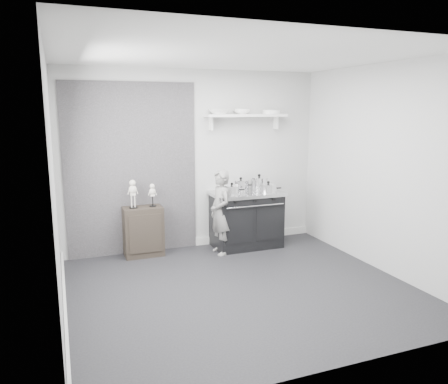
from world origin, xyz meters
The scene contains 15 objects.
ground centered at (0.00, 0.00, 0.00)m, with size 4.00×4.00×0.00m, color black.
room_shell centered at (-0.09, 0.15, 1.64)m, with size 4.02×3.62×2.71m.
wall_shelf centered at (0.80, 1.68, 2.01)m, with size 1.30×0.26×0.24m.
stove centered at (0.73, 1.48, 0.44)m, with size 1.08×0.68×0.87m.
side_cabinet centered at (-0.85, 1.61, 0.36)m, with size 0.56×0.33×0.73m, color black.
child centered at (0.24, 1.30, 0.63)m, with size 0.46×0.30×1.25m, color gray.
pot_front_left centered at (0.44, 1.37, 0.94)m, with size 0.32×0.23×0.18m.
pot_back_left centered at (0.69, 1.60, 0.95)m, with size 0.34×0.26×0.21m.
pot_back_right centered at (0.98, 1.56, 0.97)m, with size 0.36×0.28×0.25m.
pot_front_right centered at (1.01, 1.30, 0.94)m, with size 0.35×0.26×0.18m.
skeleton_full centered at (-0.98, 1.61, 0.96)m, with size 0.13×0.08×0.47m, color silver, non-canonical shape.
skeleton_torso centered at (-0.70, 1.61, 0.92)m, with size 0.11×0.07×0.38m, color silver, non-canonical shape.
bowl_large centered at (0.35, 1.67, 2.08)m, with size 0.30×0.30×0.07m, color white.
bowl_small centered at (0.73, 1.67, 2.08)m, with size 0.25×0.25×0.08m, color white.
plate_stack centered at (1.23, 1.67, 2.07)m, with size 0.28×0.28×0.06m, color white.
Camera 1 is at (-1.95, -4.53, 2.13)m, focal length 35.00 mm.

